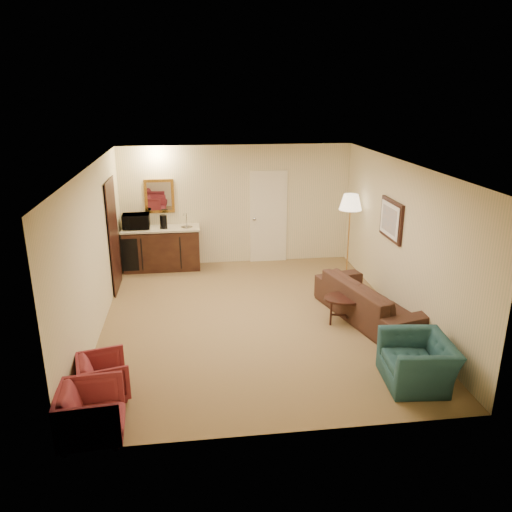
{
  "coord_description": "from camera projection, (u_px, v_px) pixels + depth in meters",
  "views": [
    {
      "loc": [
        -0.94,
        -7.65,
        3.71
      ],
      "look_at": [
        0.11,
        0.5,
        0.95
      ],
      "focal_mm": 35.0,
      "sensor_mm": 36.0,
      "label": 1
    }
  ],
  "objects": [
    {
      "name": "rose_chair_far",
      "position": [
        91.0,
        410.0,
        5.49
      ],
      "size": [
        0.69,
        0.73,
        0.7
      ],
      "primitive_type": "imported",
      "rotation": [
        0.0,
        0.0,
        1.64
      ],
      "color": "maroon",
      "rests_on": "ground"
    },
    {
      "name": "ground",
      "position": [
        254.0,
        318.0,
        8.49
      ],
      "size": [
        6.0,
        6.0,
        0.0
      ],
      "primitive_type": "plane",
      "color": "#826042",
      "rests_on": "ground"
    },
    {
      "name": "teal_armchair",
      "position": [
        418.0,
        354.0,
        6.52
      ],
      "size": [
        0.69,
        1.0,
        0.83
      ],
      "primitive_type": "imported",
      "rotation": [
        0.0,
        0.0,
        -1.65
      ],
      "color": "#204550",
      "rests_on": "ground"
    },
    {
      "name": "microwave",
      "position": [
        136.0,
        220.0,
        10.46
      ],
      "size": [
        0.56,
        0.33,
        0.38
      ],
      "primitive_type": "imported",
      "rotation": [
        0.0,
        0.0,
        0.03
      ],
      "color": "black",
      "rests_on": "wetbar_cabinet"
    },
    {
      "name": "coffee_table",
      "position": [
        347.0,
        310.0,
        8.29
      ],
      "size": [
        0.91,
        0.74,
        0.45
      ],
      "primitive_type": "cube",
      "rotation": [
        0.0,
        0.0,
        -0.29
      ],
      "color": "black",
      "rests_on": "ground"
    },
    {
      "name": "room_walls",
      "position": [
        243.0,
        210.0,
        8.66
      ],
      "size": [
        5.02,
        6.01,
        2.61
      ],
      "color": "beige",
      "rests_on": "ground"
    },
    {
      "name": "wetbar_cabinet",
      "position": [
        162.0,
        249.0,
        10.7
      ],
      "size": [
        1.64,
        0.58,
        0.92
      ],
      "primitive_type": "cube",
      "color": "#392012",
      "rests_on": "ground"
    },
    {
      "name": "floor_lamp",
      "position": [
        349.0,
        235.0,
        10.23
      ],
      "size": [
        0.6,
        0.6,
        1.72
      ],
      "primitive_type": "cube",
      "rotation": [
        0.0,
        0.0,
        -0.39
      ],
      "color": "gold",
      "rests_on": "ground"
    },
    {
      "name": "sofa",
      "position": [
        371.0,
        294.0,
        8.36
      ],
      "size": [
        1.23,
        2.36,
        0.89
      ],
      "primitive_type": "imported",
      "rotation": [
        0.0,
        0.0,
        1.83
      ],
      "color": "black",
      "rests_on": "ground"
    },
    {
      "name": "rose_chair_near",
      "position": [
        103.0,
        375.0,
        6.25
      ],
      "size": [
        0.68,
        0.71,
        0.61
      ],
      "primitive_type": "imported",
      "rotation": [
        0.0,
        0.0,
        1.81
      ],
      "color": "maroon",
      "rests_on": "ground"
    },
    {
      "name": "waste_bin",
      "position": [
        193.0,
        262.0,
        10.81
      ],
      "size": [
        0.28,
        0.28,
        0.3
      ],
      "primitive_type": "cylinder",
      "rotation": [
        0.0,
        0.0,
        -0.19
      ],
      "color": "black",
      "rests_on": "ground"
    },
    {
      "name": "coffee_maker",
      "position": [
        164.0,
        222.0,
        10.48
      ],
      "size": [
        0.18,
        0.18,
        0.28
      ],
      "primitive_type": "cylinder",
      "rotation": [
        0.0,
        0.0,
        0.22
      ],
      "color": "black",
      "rests_on": "wetbar_cabinet"
    }
  ]
}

